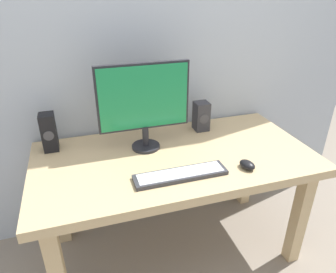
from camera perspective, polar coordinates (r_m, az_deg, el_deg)
The scene contains 7 objects.
ground_plane at distance 2.16m, azimuth 1.09°, elevation -19.82°, with size 6.00×6.00×0.00m, color gray.
desk at distance 1.77m, azimuth 1.26°, elevation -5.93°, with size 1.55×0.79×0.71m.
monitor at distance 1.69m, azimuth -4.49°, elevation 6.45°, with size 0.51×0.16×0.49m.
keyboard_primary at distance 1.53m, azimuth 2.35°, elevation -7.06°, with size 0.47×0.12×0.02m.
mouse at distance 1.64m, azimuth 14.49°, elevation -5.10°, with size 0.06×0.09×0.04m, color black.
speaker_right at distance 1.98m, azimuth 6.18°, elevation 3.78°, with size 0.09×0.10×0.19m.
speaker_left at distance 1.85m, azimuth -21.23°, elevation 0.75°, with size 0.08×0.10×0.22m.
Camera 1 is at (-0.48, -1.40, 1.58)m, focal length 32.86 mm.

